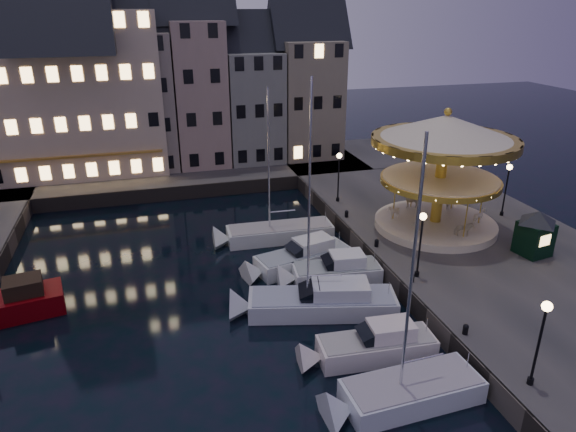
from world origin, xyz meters
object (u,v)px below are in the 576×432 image
object	(u,v)px
streetlamp_d	(507,183)
motorboat_d	(330,273)
motorboat_a	(400,394)
red_fishing_boat	(1,308)
bollard_a	(466,329)
motorboat_f	(273,234)
carousel	(444,151)
bollard_c	(377,242)
streetlamp_a	(541,332)
ticket_kiosk	(537,225)
bollard_b	(412,277)
bollard_d	(347,213)
motorboat_e	(298,259)
motorboat_b	(368,347)
motorboat_c	(315,302)
streetlamp_c	(339,170)
streetlamp_b	(421,236)

from	to	relation	value
streetlamp_d	motorboat_d	distance (m)	16.66
motorboat_a	red_fishing_boat	world-z (taller)	motorboat_a
bollard_a	motorboat_f	distance (m)	17.22
motorboat_d	red_fishing_boat	xyz separation A→B (m)	(-19.53, 1.15, 0.05)
red_fishing_boat	streetlamp_d	bearing A→B (deg)	4.65
motorboat_a	carousel	size ratio (longest dim) A/B	1.21
bollard_c	streetlamp_a	bearing A→B (deg)	-87.63
streetlamp_d	bollard_c	world-z (taller)	streetlamp_d
motorboat_f	ticket_kiosk	distance (m)	18.30
bollard_b	bollard_d	world-z (taller)	same
bollard_b	bollard_d	distance (m)	10.50
motorboat_e	streetlamp_d	bearing A→B (deg)	5.45
bollard_c	motorboat_b	bearing A→B (deg)	-116.78
motorboat_c	motorboat_f	distance (m)	10.33
streetlamp_c	motorboat_b	xyz separation A→B (m)	(-5.34, -18.40, -3.38)
streetlamp_b	red_fishing_boat	distance (m)	24.61
bollard_d	streetlamp_a	bearing A→B (deg)	-88.28
streetlamp_c	motorboat_d	xyz separation A→B (m)	(-4.51, -10.52, -3.38)
red_fishing_boat	ticket_kiosk	xyz separation A→B (m)	(32.91, -3.45, 2.66)
streetlamp_a	streetlamp_c	bearing A→B (deg)	90.00
streetlamp_b	motorboat_e	xyz separation A→B (m)	(-5.97, 5.35, -3.38)
streetlamp_c	ticket_kiosk	distance (m)	15.60
bollard_b	carousel	xyz separation A→B (m)	(5.56, 6.81, 5.55)
streetlamp_c	bollard_b	xyz separation A→B (m)	(-0.60, -14.00, -2.41)
bollard_a	bollard_d	size ratio (longest dim) A/B	1.00
streetlamp_b	carousel	xyz separation A→B (m)	(4.96, 6.31, 3.14)
carousel	motorboat_b	bearing A→B (deg)	-132.60
motorboat_b	motorboat_c	world-z (taller)	motorboat_c
motorboat_b	ticket_kiosk	size ratio (longest dim) A/B	2.03
bollard_d	carousel	bearing A→B (deg)	-33.59
motorboat_c	bollard_c	bearing A→B (deg)	38.15
streetlamp_a	motorboat_f	distance (m)	21.45
bollard_d	carousel	xyz separation A→B (m)	(5.56, -3.69, 5.55)
red_fishing_boat	motorboat_d	bearing A→B (deg)	-3.38
motorboat_d	motorboat_f	distance (m)	7.44
streetlamp_a	bollard_c	world-z (taller)	streetlamp_a
bollard_c	ticket_kiosk	xyz separation A→B (m)	(9.47, -3.82, 1.75)
streetlamp_b	bollard_d	bearing A→B (deg)	93.43
streetlamp_c	bollard_c	bearing A→B (deg)	-93.81
bollard_c	motorboat_b	world-z (taller)	motorboat_b
bollard_c	motorboat_d	bearing A→B (deg)	-158.70
bollard_b	ticket_kiosk	bearing A→B (deg)	7.11
motorboat_e	motorboat_f	distance (m)	4.82
bollard_d	carousel	size ratio (longest dim) A/B	0.06
bollard_d	red_fishing_boat	world-z (taller)	red_fishing_boat
motorboat_e	motorboat_b	bearing A→B (deg)	-86.49
bollard_b	motorboat_e	distance (m)	8.00
bollard_a	motorboat_d	size ratio (longest dim) A/B	0.08
motorboat_e	ticket_kiosk	distance (m)	15.80
red_fishing_boat	streetlamp_c	bearing A→B (deg)	21.30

